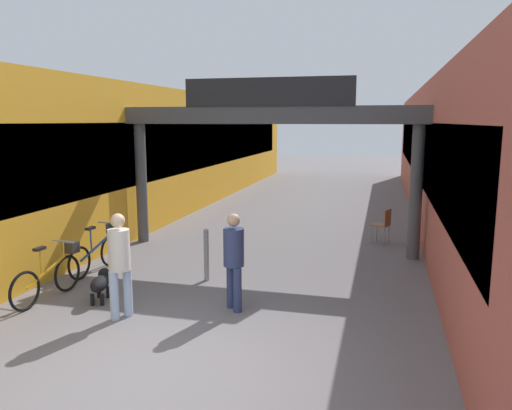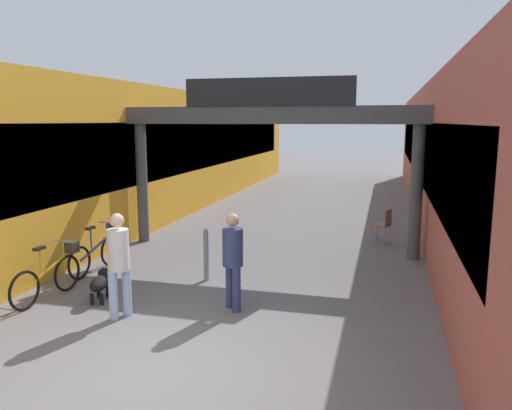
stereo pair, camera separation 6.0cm
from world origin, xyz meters
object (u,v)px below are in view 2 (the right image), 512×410
(bicycle_blue_second, at_px, (99,250))
(pedestrian_with_dog, at_px, (119,259))
(dog_on_leash, at_px, (100,282))
(bollard_post_metal, at_px, (206,254))
(bicycle_orange_nearest, at_px, (51,274))
(cafe_chair_wood_nearer, at_px, (384,223))
(pedestrian_companion, at_px, (233,256))

(bicycle_blue_second, bearing_deg, pedestrian_with_dog, -51.27)
(dog_on_leash, xyz_separation_m, bicycle_blue_second, (-0.98, 1.53, 0.12))
(dog_on_leash, relative_size, bollard_post_metal, 0.70)
(bicycle_orange_nearest, bearing_deg, cafe_chair_wood_nearer, 44.72)
(pedestrian_with_dog, xyz_separation_m, bicycle_blue_second, (-1.71, 2.13, -0.53))
(dog_on_leash, distance_m, bicycle_orange_nearest, 0.91)
(dog_on_leash, xyz_separation_m, cafe_chair_wood_nearer, (4.73, 5.45, 0.22))
(pedestrian_with_dog, relative_size, bicycle_orange_nearest, 1.00)
(pedestrian_companion, height_order, cafe_chair_wood_nearer, pedestrian_companion)
(dog_on_leash, relative_size, bicycle_blue_second, 0.43)
(pedestrian_with_dog, distance_m, pedestrian_companion, 1.80)
(pedestrian_companion, relative_size, dog_on_leash, 2.22)
(pedestrian_companion, distance_m, bicycle_blue_second, 3.65)
(bollard_post_metal, xyz_separation_m, cafe_chair_wood_nearer, (3.33, 3.95, 0.01))
(pedestrian_with_dog, xyz_separation_m, dog_on_leash, (-0.73, 0.60, -0.64))
(pedestrian_companion, xyz_separation_m, bicycle_blue_second, (-3.34, 1.37, -0.48))
(pedestrian_companion, xyz_separation_m, bollard_post_metal, (-0.97, 1.34, -0.39))
(pedestrian_companion, distance_m, dog_on_leash, 2.45)
(pedestrian_with_dog, relative_size, bollard_post_metal, 1.62)
(bollard_post_metal, bearing_deg, bicycle_orange_nearest, -144.77)
(pedestrian_companion, distance_m, bollard_post_metal, 1.70)
(pedestrian_companion, distance_m, bicycle_orange_nearest, 3.31)
(pedestrian_companion, relative_size, cafe_chair_wood_nearer, 1.82)
(pedestrian_companion, relative_size, bollard_post_metal, 1.56)
(dog_on_leash, xyz_separation_m, bicycle_orange_nearest, (-0.89, -0.12, 0.12))
(pedestrian_with_dog, height_order, dog_on_leash, pedestrian_with_dog)
(pedestrian_with_dog, bearing_deg, bicycle_orange_nearest, 163.43)
(pedestrian_companion, relative_size, bicycle_blue_second, 0.96)
(bicycle_orange_nearest, relative_size, bollard_post_metal, 1.63)
(pedestrian_companion, bearing_deg, bicycle_orange_nearest, -175.11)
(pedestrian_with_dog, bearing_deg, pedestrian_companion, 25.01)
(bollard_post_metal, bearing_deg, dog_on_leash, -133.04)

